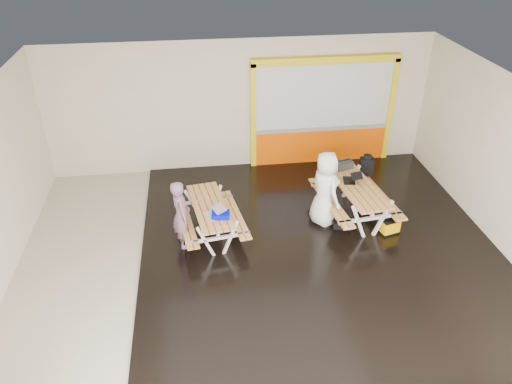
{
  "coord_description": "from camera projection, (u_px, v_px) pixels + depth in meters",
  "views": [
    {
      "loc": [
        -1.19,
        -8.07,
        6.49
      ],
      "look_at": [
        0.0,
        0.9,
        1.0
      ],
      "focal_mm": 34.53,
      "sensor_mm": 36.0,
      "label": 1
    }
  ],
  "objects": [
    {
      "name": "dark_case",
      "position": [
        342.0,
        224.0,
        11.09
      ],
      "size": [
        0.46,
        0.4,
        0.15
      ],
      "primitive_type": "cube",
      "rotation": [
        0.0,
        0.0,
        -0.29
      ],
      "color": "black",
      "rests_on": "deck"
    },
    {
      "name": "person_left",
      "position": [
        181.0,
        214.0,
        10.16
      ],
      "size": [
        0.47,
        0.62,
        1.54
      ],
      "primitive_type": "imported",
      "rotation": [
        0.0,
        0.0,
        1.76
      ],
      "color": "#78536C",
      "rests_on": "deck"
    },
    {
      "name": "laptop_right",
      "position": [
        352.0,
        179.0,
        11.22
      ],
      "size": [
        0.48,
        0.44,
        0.17
      ],
      "color": "black",
      "rests_on": "picnic_table_right"
    },
    {
      "name": "kiosk",
      "position": [
        322.0,
        114.0,
        13.17
      ],
      "size": [
        3.88,
        0.16,
        3.0
      ],
      "color": "#F75802",
      "rests_on": "room"
    },
    {
      "name": "toolbox",
      "position": [
        344.0,
        165.0,
        11.71
      ],
      "size": [
        0.46,
        0.33,
        0.24
      ],
      "color": "black",
      "rests_on": "picnic_table_right"
    },
    {
      "name": "picnic_table_right",
      "position": [
        355.0,
        193.0,
        11.2
      ],
      "size": [
        1.73,
        2.35,
        0.87
      ],
      "color": "tan",
      "rests_on": "deck"
    },
    {
      "name": "picnic_table_left",
      "position": [
        210.0,
        213.0,
        10.6
      ],
      "size": [
        1.61,
        2.15,
        0.79
      ],
      "color": "tan",
      "rests_on": "deck"
    },
    {
      "name": "room",
      "position": [
        262.0,
        183.0,
        9.43
      ],
      "size": [
        10.02,
        8.02,
        3.52
      ],
      "color": "beige",
      "rests_on": "ground"
    },
    {
      "name": "blue_pouch",
      "position": [
        221.0,
        215.0,
        10.12
      ],
      "size": [
        0.39,
        0.3,
        0.11
      ],
      "primitive_type": "cube",
      "rotation": [
        0.0,
        0.0,
        -0.1
      ],
      "color": "#0005CE",
      "rests_on": "picnic_table_left"
    },
    {
      "name": "person_right",
      "position": [
        325.0,
        189.0,
        10.87
      ],
      "size": [
        0.82,
        1.0,
        1.76
      ],
      "primitive_type": "imported",
      "rotation": [
        0.0,
        0.0,
        1.92
      ],
      "color": "white",
      "rests_on": "deck"
    },
    {
      "name": "laptop_left",
      "position": [
        214.0,
        213.0,
        10.17
      ],
      "size": [
        0.49,
        0.47,
        0.17
      ],
      "color": "silver",
      "rests_on": "picnic_table_left"
    },
    {
      "name": "backpack",
      "position": [
        366.0,
        165.0,
        12.07
      ],
      "size": [
        0.35,
        0.26,
        0.54
      ],
      "color": "black",
      "rests_on": "picnic_table_right"
    },
    {
      "name": "fluke_bag",
      "position": [
        390.0,
        226.0,
        10.84
      ],
      "size": [
        0.47,
        0.37,
        0.36
      ],
      "color": "black",
      "rests_on": "deck"
    },
    {
      "name": "deck",
      "position": [
        320.0,
        249.0,
        10.47
      ],
      "size": [
        7.5,
        7.98,
        0.05
      ],
      "primitive_type": "cube",
      "color": "black",
      "rests_on": "room"
    }
  ]
}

